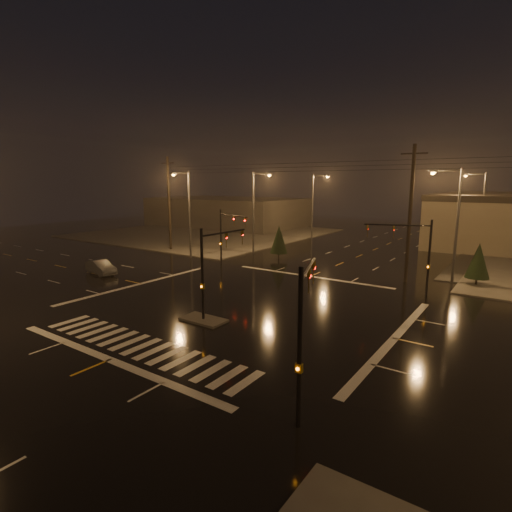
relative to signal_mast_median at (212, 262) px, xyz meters
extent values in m
plane|color=black|center=(0.00, 3.07, -3.75)|extent=(140.00, 140.00, 0.00)
cube|color=#43403B|center=(-30.00, 33.07, -3.69)|extent=(36.00, 36.00, 0.12)
cube|color=#43403B|center=(0.00, -0.93, -3.68)|extent=(3.00, 1.60, 0.15)
cube|color=beige|center=(0.00, -5.93, -3.75)|extent=(15.00, 2.60, 0.01)
cube|color=beige|center=(0.00, -7.93, -3.75)|extent=(16.00, 0.50, 0.01)
cube|color=beige|center=(0.00, 14.07, -3.75)|extent=(16.00, 0.50, 0.01)
cube|color=#393632|center=(-35.00, 45.07, -0.95)|extent=(30.00, 18.00, 5.60)
cylinder|color=black|center=(0.00, -0.93, -0.75)|extent=(0.18, 0.18, 6.00)
cylinder|color=black|center=(0.00, 1.32, 1.75)|extent=(0.12, 4.50, 0.12)
imported|color=#594707|center=(0.00, 3.35, 1.70)|extent=(0.16, 0.20, 1.00)
cube|color=#594707|center=(0.00, -0.93, -1.45)|extent=(0.25, 0.18, 0.35)
cylinder|color=black|center=(10.50, 13.57, -0.75)|extent=(0.18, 0.18, 6.00)
cylinder|color=black|center=(8.15, 12.72, 1.75)|extent=(4.74, 1.82, 0.12)
imported|color=#594707|center=(6.04, 11.95, 1.70)|extent=(0.24, 0.22, 1.00)
cube|color=#594707|center=(10.50, 13.57, -1.45)|extent=(0.25, 0.18, 0.35)
cylinder|color=black|center=(-10.50, 13.57, -0.75)|extent=(0.18, 0.18, 6.00)
cylinder|color=black|center=(-8.15, 12.72, 1.75)|extent=(4.74, 1.82, 0.12)
imported|color=#594707|center=(-6.04, 11.95, 1.70)|extent=(0.24, 0.22, 1.00)
cube|color=#594707|center=(-10.50, 13.57, -1.45)|extent=(0.25, 0.18, 0.35)
cylinder|color=black|center=(10.50, -7.43, -0.75)|extent=(0.18, 0.18, 6.00)
cylinder|color=black|center=(9.82, -5.55, 1.75)|extent=(1.48, 3.80, 0.12)
imported|color=#594707|center=(9.20, -3.86, 1.70)|extent=(0.22, 0.24, 1.00)
cube|color=#594707|center=(10.50, -7.43, -1.45)|extent=(0.25, 0.18, 0.35)
cylinder|color=#38383A|center=(-11.50, 21.07, 1.25)|extent=(0.24, 0.24, 10.00)
cylinder|color=#38383A|center=(-10.30, 21.07, 6.05)|extent=(2.40, 0.14, 0.14)
cube|color=#38383A|center=(-9.20, 21.07, 6.00)|extent=(0.70, 0.30, 0.18)
sphere|color=orange|center=(-9.20, 21.07, 5.87)|extent=(0.32, 0.32, 0.32)
cylinder|color=#38383A|center=(-11.50, 37.07, 1.25)|extent=(0.24, 0.24, 10.00)
cylinder|color=#38383A|center=(-10.30, 37.07, 6.05)|extent=(2.40, 0.14, 0.14)
cube|color=#38383A|center=(-9.20, 37.07, 6.00)|extent=(0.70, 0.30, 0.18)
sphere|color=orange|center=(-9.20, 37.07, 5.87)|extent=(0.32, 0.32, 0.32)
cylinder|color=#38383A|center=(11.50, 19.07, 1.25)|extent=(0.24, 0.24, 10.00)
cylinder|color=#38383A|center=(10.30, 19.07, 6.05)|extent=(2.40, 0.14, 0.14)
cube|color=#38383A|center=(9.20, 19.07, 6.00)|extent=(0.70, 0.30, 0.18)
sphere|color=orange|center=(9.20, 19.07, 5.87)|extent=(0.32, 0.32, 0.32)
cylinder|color=#38383A|center=(11.50, 39.07, 1.25)|extent=(0.24, 0.24, 10.00)
cylinder|color=#38383A|center=(10.30, 39.07, 6.05)|extent=(2.40, 0.14, 0.14)
cube|color=#38383A|center=(9.20, 39.07, 6.00)|extent=(0.70, 0.30, 0.18)
sphere|color=orange|center=(9.20, 39.07, 5.87)|extent=(0.32, 0.32, 0.32)
cylinder|color=#38383A|center=(-16.00, 14.57, 1.25)|extent=(0.24, 0.24, 10.00)
cylinder|color=#38383A|center=(-16.00, 13.37, 6.05)|extent=(0.14, 2.40, 0.14)
cube|color=#38383A|center=(-16.00, 12.27, 6.00)|extent=(0.30, 0.70, 0.18)
sphere|color=orange|center=(-16.00, 12.27, 5.87)|extent=(0.32, 0.32, 0.32)
cylinder|color=black|center=(-22.00, 17.07, 2.25)|extent=(0.32, 0.32, 12.00)
cube|color=black|center=(-22.00, 17.07, 7.45)|extent=(2.20, 0.12, 0.12)
cylinder|color=black|center=(8.00, 17.07, 2.25)|extent=(0.32, 0.32, 12.00)
cube|color=black|center=(8.00, 17.07, 7.45)|extent=(2.20, 0.12, 0.12)
cylinder|color=black|center=(13.38, 19.11, -3.40)|extent=(0.18, 0.18, 0.70)
cone|color=black|center=(13.38, 19.11, -1.53)|extent=(1.95, 1.95, 3.04)
cylinder|color=black|center=(-7.02, 19.83, -3.40)|extent=(0.18, 0.18, 0.70)
cone|color=black|center=(-7.02, 19.83, -1.45)|extent=(2.05, 2.05, 3.20)
imported|color=#53565A|center=(-17.17, 3.34, -3.07)|extent=(4.32, 2.15, 1.36)
camera|label=1|loc=(16.77, -19.19, 5.06)|focal=28.00mm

